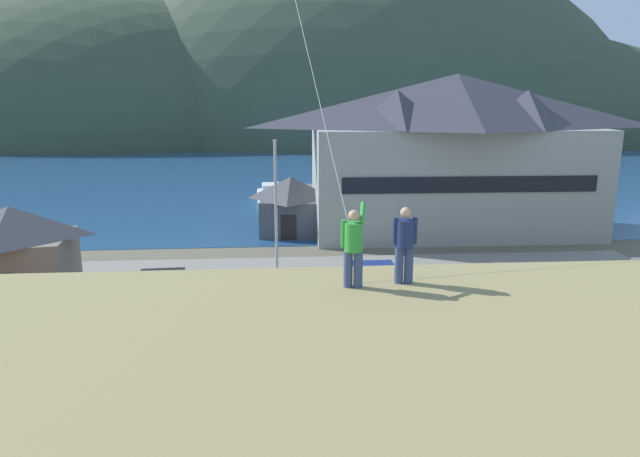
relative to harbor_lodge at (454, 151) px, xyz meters
The scene contains 23 objects.
ground_plane 24.56m from the harbor_lodge, 116.77° to the right, with size 600.00×600.00×0.00m, color #66604C.
parking_lot_pad 20.38m from the harbor_lodge, 123.43° to the right, with size 40.00×20.00×0.10m, color gray.
bay_water 40.71m from the harbor_lodge, 105.43° to the left, with size 360.00×84.00×0.03m, color navy.
far_hill_west_ridge 113.31m from the harbor_lodge, 124.44° to the left, with size 122.19×52.92×55.65m, color #3D4C38.
far_hill_east_peak 103.19m from the harbor_lodge, 119.48° to the left, with size 96.41×59.57×62.45m, color #3D4C38.
far_hill_center_saddle 91.35m from the harbor_lodge, 85.20° to the left, with size 124.81×63.30×83.39m, color #42513D.
far_hill_far_shoulder 98.33m from the harbor_lodge, 66.38° to the left, with size 106.21×57.81×48.07m, color #3D4C38.
harbor_lodge is the anchor object (origin of this frame).
storage_shed_near_lot 29.54m from the harbor_lodge, 150.33° to the right, with size 5.89×5.25×5.19m.
storage_shed_waterside 12.69m from the harbor_lodge, behind, with size 5.13×5.55×4.29m.
wharf_dock 17.42m from the harbor_lodge, 127.21° to the left, with size 3.20×15.51×0.70m.
moored_boat_wharfside 18.81m from the harbor_lodge, 138.77° to the left, with size 2.99×8.03×2.16m.
moored_boat_outer_mooring 15.03m from the harbor_lodge, 116.69° to the left, with size 2.94×8.13×2.16m.
parked_car_back_row_right 21.19m from the harbor_lodge, 108.16° to the right, with size 4.30×2.25×1.82m.
parked_car_corner_spot 26.73m from the harbor_lodge, 127.54° to the right, with size 4.35×2.37×1.82m.
parked_car_front_row_red 21.04m from the harbor_lodge, 93.71° to the right, with size 4.33×2.31×1.82m.
parked_car_mid_row_near 16.07m from the harbor_lodge, 94.14° to the right, with size 4.34×2.34×1.82m.
parked_car_front_row_silver 24.32m from the harbor_lodge, 141.27° to the right, with size 4.30×2.26×1.82m.
parked_car_front_row_end 17.35m from the harbor_lodge, 120.47° to the right, with size 4.21×2.07×1.82m.
parked_car_lone_by_shed 23.46m from the harbor_lodge, 119.40° to the right, with size 4.35×2.35×1.82m.
parking_light_pole 17.00m from the harbor_lodge, 140.92° to the right, with size 0.24×0.78×7.74m.
person_kite_flyer 31.85m from the harbor_lodge, 111.01° to the right, with size 0.59×0.62×1.86m.
person_companion 31.26m from the harbor_lodge, 109.13° to the right, with size 0.55×0.40×1.74m.
Camera 1 is at (-2.36, -20.63, 10.23)m, focal length 32.55 mm.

